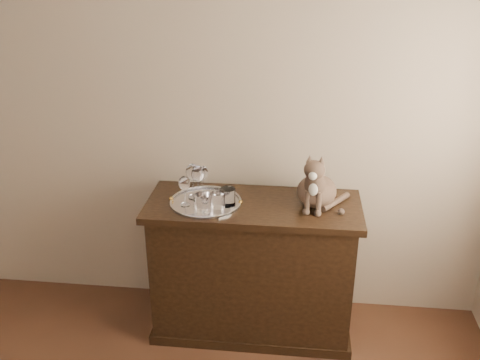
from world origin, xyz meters
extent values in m
cube|color=tan|center=(0.00, 2.25, 1.35)|extent=(4.00, 0.10, 2.70)
cylinder|color=silver|center=(0.34, 1.91, 0.85)|extent=(0.40, 0.40, 0.01)
cylinder|color=white|center=(0.41, 1.86, 0.90)|extent=(0.08, 0.08, 0.09)
cylinder|color=white|center=(0.34, 1.81, 0.91)|extent=(0.09, 0.09, 0.10)
cylinder|color=white|center=(0.46, 1.89, 0.91)|extent=(0.09, 0.09, 0.10)
camera|label=1|loc=(0.82, -0.72, 2.17)|focal=40.00mm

